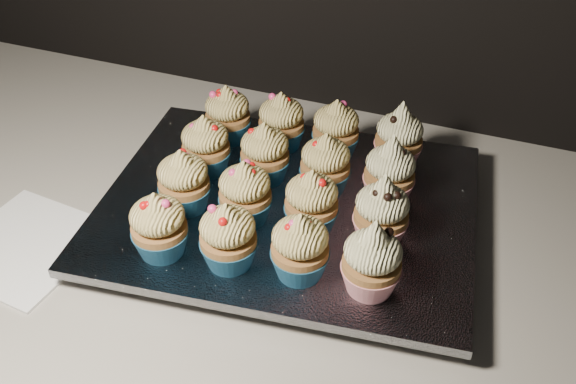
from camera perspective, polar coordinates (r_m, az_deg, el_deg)
The scene contains 20 objects.
worktop at distance 0.81m, azimuth 2.59°, elevation -4.75°, with size 2.44×0.64×0.04m, color beige.
napkin at distance 0.84m, azimuth -22.28°, elevation -4.45°, with size 0.16×0.16×0.00m, color white.
baking_tray at distance 0.81m, azimuth -0.00°, elevation -2.17°, with size 0.42×0.32×0.02m, color black.
foil_lining at distance 0.79m, azimuth 0.00°, elevation -1.24°, with size 0.45×0.35×0.01m, color silver.
cupcake_0 at distance 0.71m, azimuth -11.41°, elevation -2.99°, with size 0.06×0.06×0.08m.
cupcake_1 at distance 0.69m, azimuth -5.35°, elevation -3.98°, with size 0.06×0.06×0.08m.
cupcake_2 at distance 0.67m, azimuth 1.07°, elevation -4.94°, with size 0.06×0.06×0.08m.
cupcake_3 at distance 0.66m, azimuth 7.47°, elevation -6.06°, with size 0.06×0.06×0.10m.
cupcake_4 at distance 0.77m, azimuth -9.26°, elevation 0.91°, with size 0.06×0.06×0.08m.
cupcake_5 at distance 0.75m, azimuth -3.84°, elevation -0.11°, with size 0.06×0.06×0.08m.
cupcake_6 at distance 0.73m, azimuth 2.10°, elevation -0.95°, with size 0.06×0.06×0.08m.
cupcake_7 at distance 0.72m, azimuth 8.31°, elevation -1.80°, with size 0.06×0.06×0.10m.
cupcake_8 at distance 0.83m, azimuth -7.32°, elevation 4.07°, with size 0.06×0.06×0.08m.
cupcake_9 at distance 0.81m, azimuth -2.07°, elevation 3.42°, with size 0.06×0.06×0.08m.
cupcake_10 at distance 0.79m, azimuth 3.33°, elevation 2.43°, with size 0.06×0.06×0.08m.
cupcake_11 at distance 0.78m, azimuth 9.03°, elevation 1.76°, with size 0.06×0.06×0.10m.
cupcake_12 at distance 0.89m, azimuth -5.39°, elevation 6.81°, with size 0.06×0.06×0.08m.
cupcake_13 at distance 0.87m, azimuth -0.59°, elevation 6.21°, with size 0.06×0.06×0.08m.
cupcake_14 at distance 0.85m, azimuth 4.27°, elevation 5.52°, with size 0.06×0.06×0.08m.
cupcake_15 at distance 0.85m, azimuth 9.84°, elevation 4.79°, with size 0.06×0.06×0.10m.
Camera 1 is at (0.17, 1.14, 1.44)m, focal length 40.00 mm.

